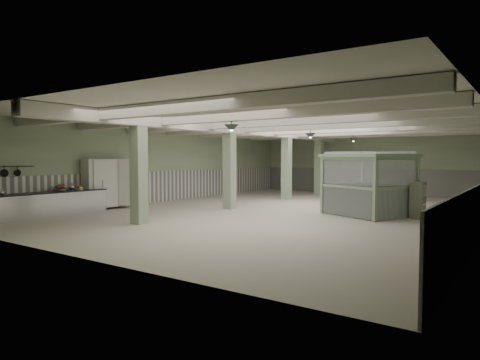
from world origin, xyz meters
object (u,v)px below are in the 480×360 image
Objects in this scene: prep_counter at (41,205)px; guard_booth at (368,173)px; walkin_cooler at (108,185)px; filing_cabinet at (418,200)px.

guard_booth reaches higher than prep_counter.
walkin_cooler is at bearing 91.59° from prep_counter.
filing_cabinet is (1.73, 0.16, -0.94)m from guard_booth.
walkin_cooler is 0.60× the size of guard_booth.
guard_booth is (9.58, 4.34, 0.60)m from walkin_cooler.
guard_booth reaches higher than walkin_cooler.
guard_booth is 1.98m from filing_cabinet.
prep_counter is 2.32× the size of walkin_cooler.
walkin_cooler reaches higher than filing_cabinet.
prep_counter is 3.05m from walkin_cooler.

